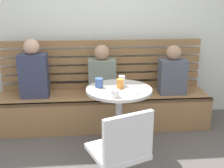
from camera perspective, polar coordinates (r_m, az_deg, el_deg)
back_wall at (r=3.74m, az=-2.32°, el=14.87°), size 5.20×0.10×2.90m
booth_bench at (r=3.58m, az=-1.74°, el=-5.51°), size 2.70×0.52×0.44m
booth_backrest at (r=3.64m, az=-2.04°, el=4.08°), size 2.65×0.04×0.67m
cafe_table at (r=2.86m, az=1.45°, el=-5.15°), size 0.68×0.68×0.74m
white_chair at (r=2.17m, az=1.91°, el=-14.79°), size 0.52×0.52×0.85m
person_adult at (r=3.48m, az=-16.11°, el=2.53°), size 0.34×0.22×0.72m
person_child_left at (r=3.56m, az=12.56°, el=2.38°), size 0.34×0.22×0.63m
person_child_middle at (r=3.41m, az=-2.12°, el=2.25°), size 0.34×0.22×0.64m
cup_water_clear at (r=2.85m, az=2.07°, el=0.66°), size 0.07×0.07×0.11m
cup_ceramic_white at (r=2.54m, az=0.65°, el=-1.96°), size 0.08×0.08×0.07m
cup_mug_blue at (r=2.82m, az=-2.74°, el=0.26°), size 0.08×0.08×0.09m
cup_tumbler_orange at (r=2.77m, az=1.73°, el=0.06°), size 0.07×0.07×0.10m
plate_small at (r=2.67m, az=3.88°, el=-1.65°), size 0.17×0.17×0.01m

